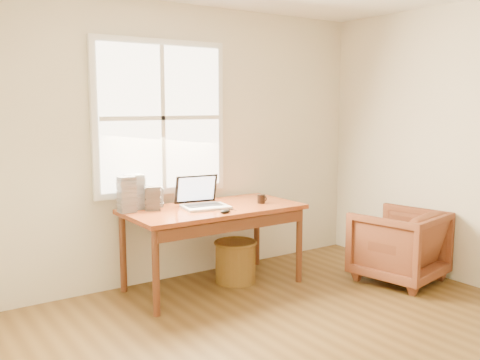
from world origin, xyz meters
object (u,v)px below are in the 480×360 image
object	(u,v)px
laptop	(206,190)
coffee_mug	(261,199)
desk	(213,209)
wicker_stool	(236,262)
cd_stack_a	(135,192)
armchair	(399,245)

from	to	relation	value
laptop	coffee_mug	distance (m)	0.57
desk	coffee_mug	size ratio (longest dim) A/B	19.18
wicker_stool	cd_stack_a	distance (m)	1.16
laptop	coffee_mug	size ratio (longest dim) A/B	5.53
armchair	cd_stack_a	distance (m)	2.52
armchair	desk	bearing A→B (deg)	-39.86
wicker_stool	coffee_mug	size ratio (longest dim) A/B	4.56
desk	coffee_mug	xyz separation A→B (m)	(0.47, -0.10, 0.06)
armchair	coffee_mug	bearing A→B (deg)	-45.76
cd_stack_a	coffee_mug	bearing A→B (deg)	-20.60
desk	cd_stack_a	size ratio (longest dim) A/B	5.24
wicker_stool	armchair	bearing A→B (deg)	-32.82
wicker_stool	coffee_mug	distance (m)	0.65
armchair	laptop	bearing A→B (deg)	-38.05
laptop	armchair	bearing A→B (deg)	-18.34
wicker_stool	coffee_mug	world-z (taller)	coffee_mug
wicker_stool	cd_stack_a	bearing A→B (deg)	160.38
desk	armchair	distance (m)	1.81
armchair	cd_stack_a	size ratio (longest dim) A/B	2.47
armchair	laptop	distance (m)	1.92
coffee_mug	laptop	bearing A→B (deg)	150.88
coffee_mug	cd_stack_a	world-z (taller)	cd_stack_a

